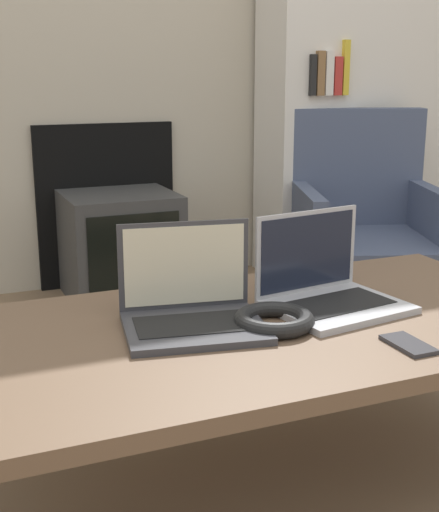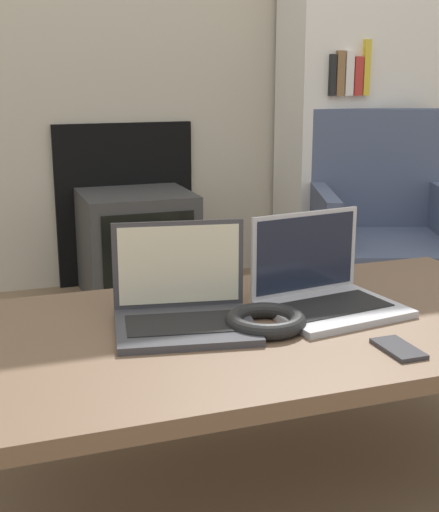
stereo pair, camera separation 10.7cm
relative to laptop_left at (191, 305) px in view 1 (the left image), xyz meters
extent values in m
plane|color=#7A6047|center=(0.17, -0.17, -0.43)|extent=(14.00, 14.00, 0.00)
cube|color=black|center=(0.22, 1.64, -0.07)|extent=(0.61, 0.03, 0.71)
cube|color=brown|center=(0.17, -0.05, -0.06)|extent=(1.39, 0.74, 0.04)
cylinder|color=brown|center=(0.83, 0.28, -0.25)|extent=(0.04, 0.04, 0.35)
cube|color=#38383D|center=(-0.01, -0.04, -0.04)|extent=(0.34, 0.30, 0.02)
cube|color=black|center=(-0.01, -0.04, -0.03)|extent=(0.28, 0.18, 0.00)
cube|color=#38383D|center=(0.01, 0.08, 0.07)|extent=(0.30, 0.06, 0.20)
cube|color=beige|center=(0.01, 0.07, 0.07)|extent=(0.27, 0.05, 0.18)
cube|color=#B2B2B7|center=(0.35, -0.04, -0.04)|extent=(0.33, 0.29, 0.02)
cube|color=black|center=(0.35, -0.04, -0.03)|extent=(0.27, 0.17, 0.00)
cube|color=#B2B2B7|center=(0.34, 0.08, 0.07)|extent=(0.30, 0.05, 0.20)
cube|color=black|center=(0.34, 0.07, 0.07)|extent=(0.27, 0.04, 0.18)
torus|color=black|center=(0.16, -0.09, -0.03)|extent=(0.18, 0.18, 0.04)
cube|color=#333338|center=(0.37, -0.29, -0.04)|extent=(0.06, 0.12, 0.01)
cube|color=#383838|center=(0.22, 1.42, -0.21)|extent=(0.45, 0.41, 0.44)
cube|color=black|center=(0.22, 1.21, -0.21)|extent=(0.37, 0.01, 0.34)
cube|color=#47516B|center=(1.17, 1.02, -0.21)|extent=(0.76, 0.80, 0.08)
cube|color=#47516B|center=(1.27, 1.28, 0.09)|extent=(0.58, 0.29, 0.51)
cube|color=#47516B|center=(0.93, 1.11, -0.07)|extent=(0.25, 0.56, 0.20)
cube|color=#47516B|center=(1.42, 0.94, -0.07)|extent=(0.25, 0.56, 0.20)
cylinder|color=#4C3828|center=(0.93, 0.75, -0.34)|extent=(0.04, 0.04, 0.18)
cylinder|color=#4C3828|center=(0.93, 1.29, -0.34)|extent=(0.04, 0.04, 0.18)
cylinder|color=#4C3828|center=(1.41, 1.29, -0.34)|extent=(0.04, 0.04, 0.18)
cube|color=silver|center=(1.38, 1.48, 0.32)|extent=(0.89, 0.30, 1.50)
cube|color=black|center=(1.05, 1.32, 0.48)|extent=(0.02, 0.02, 0.17)
cube|color=brown|center=(1.09, 1.32, 0.49)|extent=(0.04, 0.02, 0.19)
cube|color=silver|center=(1.13, 1.32, 0.49)|extent=(0.04, 0.02, 0.18)
cube|color=#B22D28|center=(1.18, 1.32, 0.48)|extent=(0.04, 0.02, 0.16)
cube|color=gold|center=(1.22, 1.32, 0.51)|extent=(0.03, 0.02, 0.23)
camera|label=1|loc=(-0.52, -1.40, 0.50)|focal=50.00mm
camera|label=2|loc=(-0.42, -1.44, 0.50)|focal=50.00mm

